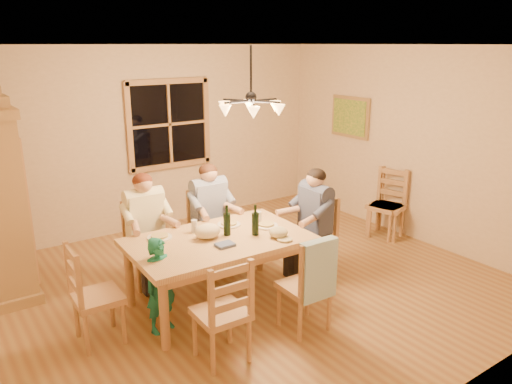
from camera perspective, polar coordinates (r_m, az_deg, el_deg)
floor at (r=5.96m, az=-0.51°, el=-10.43°), size 5.50×5.50×0.00m
ceiling at (r=5.31m, az=-0.59°, el=16.49°), size 5.50×5.00×0.02m
wall_back at (r=7.63m, az=-11.30°, el=6.02°), size 5.50×0.02×2.70m
wall_right at (r=7.36m, az=17.47°, el=5.19°), size 0.02×5.00×2.70m
window at (r=7.65m, az=-9.90°, el=7.64°), size 1.30×0.06×1.30m
painting at (r=8.07m, az=10.71°, el=8.42°), size 0.06×0.78×0.64m
chandelier at (r=5.35m, az=-0.57°, el=9.80°), size 0.77×0.68×0.71m
dining_table at (r=5.28m, az=-4.30°, el=-6.29°), size 1.89×1.20×0.76m
chair_far_left at (r=5.99m, az=-12.24°, el=-7.52°), size 0.45×0.44×0.99m
chair_far_right at (r=6.29m, az=-5.20°, el=-5.98°), size 0.45×0.44×0.99m
chair_near_left at (r=4.57m, az=-3.98°, el=-15.28°), size 0.45×0.44×0.99m
chair_near_right at (r=5.01m, az=5.52°, el=-12.19°), size 0.45×0.44×0.99m
chair_end_left at (r=5.02m, az=-17.50°, el=-12.91°), size 0.44×0.45×0.99m
chair_end_right at (r=6.09m, az=6.50°, el=-6.79°), size 0.44×0.45×0.99m
adult_woman at (r=5.79m, az=-12.56°, el=-2.65°), size 0.41×0.43×0.87m
adult_plaid_man at (r=6.10m, az=-5.34°, el=-1.31°), size 0.41×0.43×0.87m
adult_slate_man at (r=5.90m, az=6.67°, el=-1.99°), size 0.43×0.41×0.87m
towel at (r=4.70m, az=7.10°, el=-8.86°), size 0.38×0.11×0.58m
wine_bottle_a at (r=5.27m, az=-3.34°, el=-3.24°), size 0.08×0.08×0.33m
wine_bottle_b at (r=5.27m, az=-0.08°, el=-3.21°), size 0.08×0.08×0.33m
plate_woman at (r=5.32m, az=-10.96°, el=-5.12°), size 0.26×0.26×0.02m
plate_plaid at (r=5.59m, az=-3.11°, el=-3.74°), size 0.26×0.26×0.02m
plate_slate at (r=5.55m, az=1.17°, el=-3.87°), size 0.26×0.26×0.02m
wine_glass_a at (r=5.40m, az=-7.08°, el=-3.90°), size 0.06×0.06×0.14m
wine_glass_b at (r=5.62m, az=0.29°, el=-2.93°), size 0.06×0.06×0.14m
cap at (r=5.24m, az=2.59°, el=-4.62°), size 0.20×0.20×0.11m
napkin at (r=5.04m, az=-3.58°, el=-6.04°), size 0.18×0.15×0.03m
cloth_bundle at (r=5.23m, az=-5.55°, el=-4.48°), size 0.28×0.22×0.15m
child at (r=4.96m, az=-10.85°, el=-10.42°), size 0.40×0.31×0.97m
chair_spare_front at (r=7.47m, az=14.63°, el=-2.75°), size 0.56×0.57×0.99m
chair_spare_back at (r=7.48m, az=14.53°, el=-2.72°), size 0.49×0.51×0.99m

